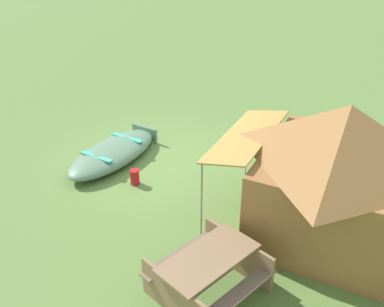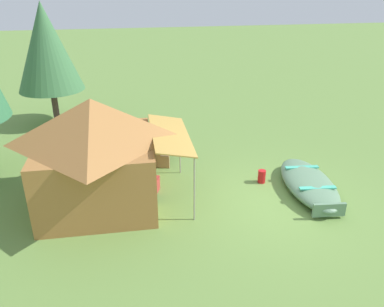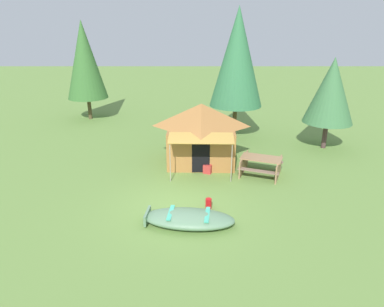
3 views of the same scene
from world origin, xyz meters
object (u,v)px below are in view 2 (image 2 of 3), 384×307
Objects in this scene: canvas_cabin_tent at (96,151)px; picnic_table at (151,143)px; beached_rowboat at (309,183)px; cooler_box at (149,184)px; fuel_can at (262,176)px; pine_tree_back_right at (46,47)px.

canvas_cabin_tent is 1.83× the size of picnic_table.
cooler_box is at bearing 78.81° from beached_rowboat.
cooler_box is 3.18m from fuel_can.
beached_rowboat is at bearing -122.89° from fuel_can.
beached_rowboat is at bearing -101.19° from cooler_box.
canvas_cabin_tent reaches higher than fuel_can.
fuel_can is 0.08× the size of pine_tree_back_right.
pine_tree_back_right is at bearing 41.14° from picnic_table.
cooler_box is 1.47× the size of fuel_can.
beached_rowboat is 1.28m from fuel_can.
beached_rowboat is 5.66m from canvas_cabin_tent.
canvas_cabin_tent is at bearing 103.85° from cooler_box.
beached_rowboat reaches higher than cooler_box.
pine_tree_back_right reaches higher than canvas_cabin_tent.
picnic_table is at bearing -7.30° from cooler_box.
picnic_table is 3.74m from fuel_can.
picnic_table is 3.89× the size of cooler_box.
picnic_table is 5.72m from pine_tree_back_right.
cooler_box reaches higher than fuel_can.
picnic_table is (2.52, -1.55, -0.94)m from canvas_cabin_tent.
fuel_can is 9.27m from pine_tree_back_right.
cooler_box is at bearing -76.15° from canvas_cabin_tent.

